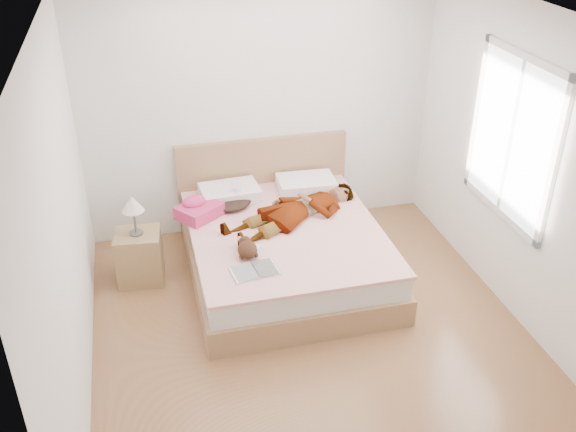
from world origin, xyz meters
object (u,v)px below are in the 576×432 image
object	(u,v)px
phone	(236,186)
coffee_mug	(256,251)
woman	(295,207)
magazine	(255,270)
towel	(198,209)
nightstand	(139,253)
plush_toy	(247,248)
bed	(283,245)

from	to	relation	value
phone	coffee_mug	xyz separation A→B (m)	(-0.01, -0.99, -0.15)
woman	magazine	xyz separation A→B (m)	(-0.57, -0.83, -0.09)
woman	towel	bearing A→B (deg)	-128.52
woman	nightstand	size ratio (longest dim) A/B	1.68
coffee_mug	magazine	bearing A→B (deg)	-103.71
plush_toy	nightstand	distance (m)	1.15
nightstand	towel	bearing A→B (deg)	16.54
towel	plush_toy	xyz separation A→B (m)	(0.32, -0.80, -0.01)
nightstand	bed	bearing A→B (deg)	-7.07
coffee_mug	plush_toy	xyz separation A→B (m)	(-0.07, 0.01, 0.03)
magazine	coffee_mug	xyz separation A→B (m)	(0.06, 0.24, 0.04)
phone	coffee_mug	size ratio (longest dim) A/B	0.80
bed	coffee_mug	xyz separation A→B (m)	(-0.36, -0.46, 0.28)
magazine	coffee_mug	size ratio (longest dim) A/B	3.33
towel	plush_toy	world-z (taller)	towel
towel	magazine	size ratio (longest dim) A/B	1.19
woman	plush_toy	bearing A→B (deg)	-69.98
woman	plush_toy	xyz separation A→B (m)	(-0.58, -0.57, -0.03)
plush_toy	nightstand	xyz separation A→B (m)	(-0.92, 0.62, -0.29)
woman	plush_toy	world-z (taller)	woman
woman	towel	xyz separation A→B (m)	(-0.90, 0.22, -0.02)
woman	nightstand	bearing A→B (deg)	-116.44
woman	towel	distance (m)	0.93
towel	nightstand	size ratio (longest dim) A/B	0.56
phone	plush_toy	size ratio (longest dim) A/B	0.39
magazine	nightstand	world-z (taller)	nightstand
magazine	nightstand	distance (m)	1.29
bed	magazine	distance (m)	0.85
woman	coffee_mug	bearing A→B (deg)	-65.63
woman	magazine	bearing A→B (deg)	-59.16
coffee_mug	nightstand	xyz separation A→B (m)	(-0.99, 0.63, -0.26)
phone	coffee_mug	distance (m)	1.00
plush_toy	woman	bearing A→B (deg)	44.75
phone	bed	distance (m)	0.76
phone	plush_toy	bearing A→B (deg)	-119.40
coffee_mug	plush_toy	size ratio (longest dim) A/B	0.48
phone	towel	bearing A→B (deg)	179.14
phone	nightstand	size ratio (longest dim) A/B	0.11
phone	bed	xyz separation A→B (m)	(0.35, -0.52, -0.43)
magazine	woman	bearing A→B (deg)	55.57
magazine	bed	bearing A→B (deg)	59.31
coffee_mug	plush_toy	distance (m)	0.08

